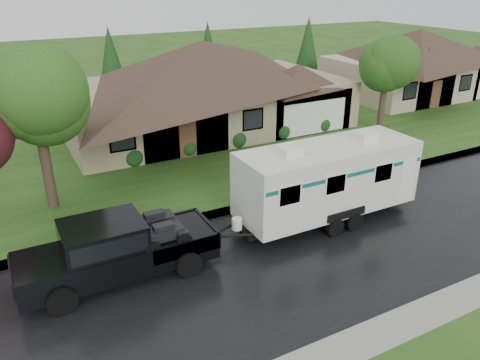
% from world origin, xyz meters
% --- Properties ---
extents(ground, '(140.00, 140.00, 0.00)m').
position_xyz_m(ground, '(0.00, 0.00, 0.00)').
color(ground, '#244A17').
rests_on(ground, ground).
extents(road, '(140.00, 8.00, 0.01)m').
position_xyz_m(road, '(0.00, -2.00, 0.01)').
color(road, black).
rests_on(road, ground).
extents(curb, '(140.00, 0.50, 0.15)m').
position_xyz_m(curb, '(0.00, 2.25, 0.07)').
color(curb, gray).
rests_on(curb, ground).
extents(lawn, '(140.00, 26.00, 0.15)m').
position_xyz_m(lawn, '(0.00, 15.00, 0.07)').
color(lawn, '#244A17').
rests_on(lawn, ground).
extents(house_main, '(19.44, 10.80, 6.90)m').
position_xyz_m(house_main, '(2.29, 13.84, 3.59)').
color(house_main, gray).
rests_on(house_main, lawn).
extents(house_neighbor, '(15.12, 9.72, 6.45)m').
position_xyz_m(house_neighbor, '(22.27, 14.34, 3.32)').
color(house_neighbor, tan).
rests_on(house_neighbor, lawn).
extents(tree_left_green, '(4.18, 4.18, 6.92)m').
position_xyz_m(tree_left_green, '(-8.84, 6.20, 4.95)').
color(tree_left_green, '#382B1E').
rests_on(tree_left_green, lawn).
extents(tree_right_green, '(3.66, 3.66, 6.05)m').
position_xyz_m(tree_right_green, '(11.91, 7.86, 4.35)').
color(tree_right_green, '#382B1E').
rests_on(tree_right_green, lawn).
extents(shrub_row, '(13.60, 1.00, 1.00)m').
position_xyz_m(shrub_row, '(2.00, 9.30, 0.65)').
color(shrub_row, '#143814').
rests_on(shrub_row, lawn).
extents(pickup_truck, '(6.53, 2.48, 2.18)m').
position_xyz_m(pickup_truck, '(-7.67, -0.25, 1.17)').
color(pickup_truck, black).
rests_on(pickup_truck, ground).
extents(travel_trailer, '(8.05, 2.83, 3.61)m').
position_xyz_m(travel_trailer, '(1.15, -0.25, 1.92)').
color(travel_trailer, silver).
rests_on(travel_trailer, ground).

